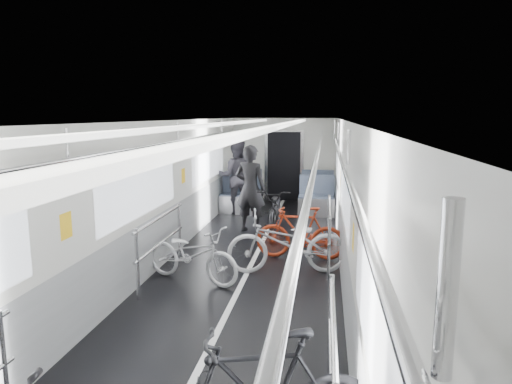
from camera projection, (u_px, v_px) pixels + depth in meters
car_shell at (258, 191)px, 8.26m from camera, size 3.02×14.01×2.41m
bike_left_far at (192, 254)px, 6.86m from camera, size 1.72×1.08×0.85m
bike_right_mid at (287, 243)px, 7.19m from camera, size 1.99×0.99×1.00m
bike_right_far at (300, 233)px, 7.93m from camera, size 1.56×0.48×0.93m
bike_aisle at (276, 210)px, 9.63m from camera, size 0.70×1.91×1.00m
person_standing at (250, 189)px, 9.74m from camera, size 0.77×0.60×1.87m
person_seated at (236, 176)px, 11.56m from camera, size 1.06×0.90×1.90m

